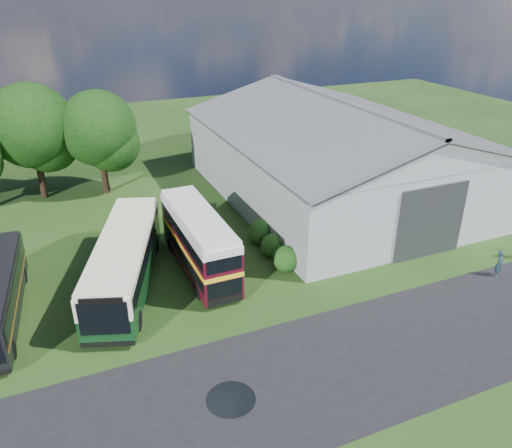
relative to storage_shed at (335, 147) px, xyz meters
name	(u,v)px	position (x,y,z in m)	size (l,w,h in m)	color
ground	(238,349)	(-15.00, -15.98, -4.17)	(120.00, 120.00, 0.00)	#1B3812
asphalt_road	(321,371)	(-12.00, -18.98, -4.17)	(60.00, 8.00, 0.02)	black
puddle	(231,400)	(-16.50, -18.98, -4.17)	(2.20, 2.20, 0.01)	black
storage_shed	(335,147)	(0.00, 0.00, 0.00)	(18.80, 24.80, 8.15)	gray
tree_mid	(31,126)	(-23.00, 8.82, 2.02)	(6.80, 6.80, 9.60)	black
tree_right_a	(98,128)	(-18.00, 7.82, 1.52)	(6.26, 6.26, 8.83)	black
shrub_front	(286,269)	(-9.40, -9.98, -4.17)	(1.70, 1.70, 1.70)	#194714
shrub_mid	(272,255)	(-9.40, -7.98, -4.17)	(1.60, 1.60, 1.60)	#194714
shrub_back	(261,242)	(-9.40, -5.98, -4.17)	(1.80, 1.80, 1.80)	#194714
bus_green_single	(125,261)	(-19.00, -8.03, -2.41)	(6.55, 12.24, 3.31)	black
bus_maroon_double	(199,242)	(-14.41, -7.87, -2.19)	(2.43, 9.24, 3.96)	black
visitor_a	(500,264)	(2.38, -15.86, -3.30)	(0.63, 0.41, 1.73)	#1D3340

